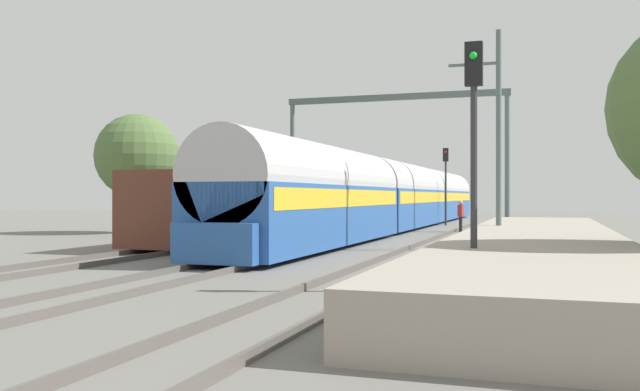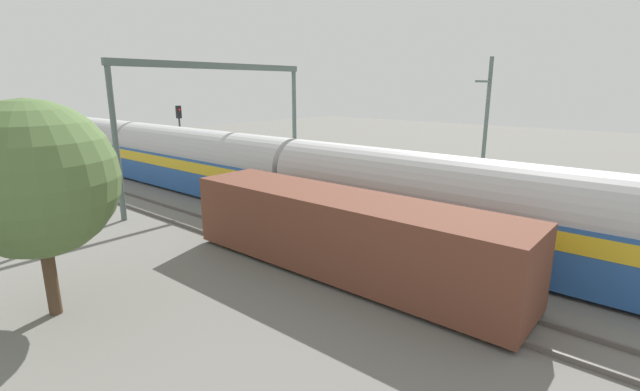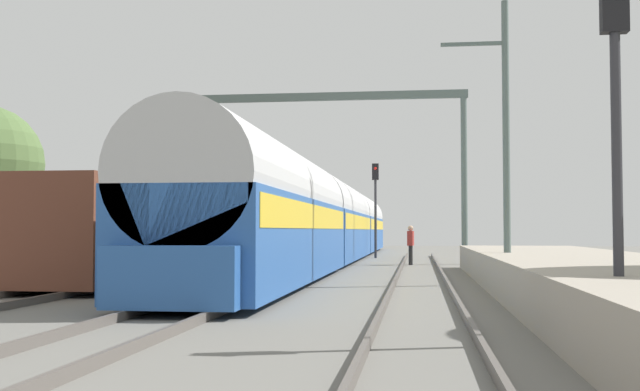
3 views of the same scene
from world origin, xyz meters
The scene contains 12 objects.
ground centered at (0.00, 0.00, 0.00)m, with size 120.00×120.00×0.00m, color slate.
track_far_west centered at (-4.30, 0.00, 0.08)m, with size 1.52×60.00×0.16m.
track_west centered at (0.00, 0.00, 0.08)m, with size 1.52×60.00×0.16m.
track_east centered at (4.30, 0.00, 0.08)m, with size 1.52×60.00×0.16m.
platform centered at (8.12, 2.00, 0.45)m, with size 4.40×28.00×0.90m.
passenger_train centered at (0.00, 21.29, 1.97)m, with size 2.93×49.20×3.82m.
freight_car centered at (-4.30, 6.73, 1.47)m, with size 2.80×13.00×2.70m.
person_crossing centered at (3.91, 17.99, 1.03)m, with size 0.30×0.43×1.73m.
railway_signal_near centered at (6.94, -5.22, 3.29)m, with size 0.36×0.30×5.14m.
railway_signal_far centered at (1.92, 26.37, 3.32)m, with size 0.36×0.30×5.19m.
catenary_gantry centered at (0.00, 19.07, 5.67)m, with size 13.01×0.28×7.86m.
catenary_pole_east_mid centered at (6.66, 5.94, 4.15)m, with size 1.90×0.20×8.00m.
Camera 3 is at (4.24, -16.18, 1.53)m, focal length 43.54 mm.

